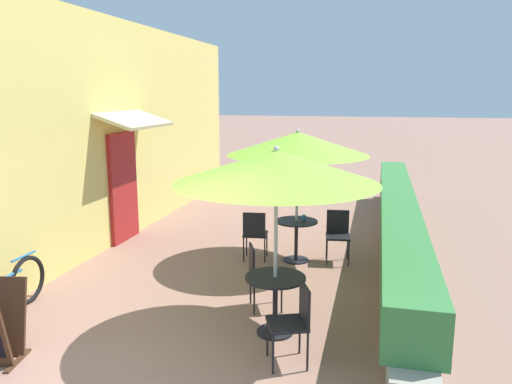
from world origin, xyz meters
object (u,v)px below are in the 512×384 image
Objects in this scene: patio_umbrella_mid at (298,144)px; cafe_chair_near_left at (260,272)px; bicycle_leaning at (1,293)px; patio_table_near at (275,294)px; cafe_chair_near_right at (294,318)px; cafe_chair_mid_left at (338,232)px; patio_umbrella_near at (276,167)px; cafe_chair_mid_right at (255,231)px; coffee_cup_mid at (304,218)px; patio_table_mid at (296,233)px.

cafe_chair_near_left is at bearing -94.14° from patio_umbrella_mid.
bicycle_leaning is at bearing -92.73° from cafe_chair_near_left.
patio_table_near is 0.71m from cafe_chair_near_right.
patio_table_near is 0.83× the size of cafe_chair_mid_left.
cafe_chair_near_left is 1.41m from cafe_chair_near_right.
patio_umbrella_near is at bearing 7.65° from bicycle_leaning.
patio_table_near is 0.83× the size of cafe_chair_mid_right.
cafe_chair_mid_right is at bearing 109.17° from patio_umbrella_near.
patio_umbrella_mid is (-0.52, 3.29, 1.50)m from cafe_chair_near_right.
cafe_chair_near_left is 2.36m from cafe_chair_mid_left.
bicycle_leaning is at bearing -136.70° from coffee_cup_mid.
patio_umbrella_near reaches higher than patio_table_near.
cafe_chair_mid_left is (0.69, 0.16, 0.02)m from patio_table_mid.
bicycle_leaning is (-3.45, -0.46, -0.15)m from patio_table_near.
patio_table_mid is at bearing -12.98° from cafe_chair_near_right.
patio_table_near is 1.00× the size of patio_table_mid.
cafe_chair_near_left reaches higher than bicycle_leaning.
cafe_chair_near_left is at bearing 118.15° from patio_table_near.
bicycle_leaning is (-3.38, -3.18, -0.41)m from coffee_cup_mid.
patio_umbrella_mid is 1.41× the size of bicycle_leaning.
cafe_chair_mid_right is 9.67× the size of coffee_cup_mid.
coffee_cup_mid is 4.66m from bicycle_leaning.
bicycle_leaning is at bearing -172.36° from patio_table_near.
cafe_chair_mid_right is 3.93m from bicycle_leaning.
cafe_chair_near_right is 1.00× the size of cafe_chair_mid_left.
cafe_chair_mid_left is at bearing 79.92° from patio_table_near.
cafe_chair_mid_right is (-1.37, -0.32, 0.00)m from cafe_chair_mid_left.
patio_table_near is 2.87m from cafe_chair_mid_left.
cafe_chair_mid_right is at bearing 49.06° from bicycle_leaning.
cafe_chair_near_right reaches higher than bicycle_leaning.
cafe_chair_mid_left and cafe_chair_mid_right have the same top height.
cafe_chair_near_left is 0.52× the size of bicycle_leaning.
cafe_chair_mid_left is 1.00× the size of cafe_chair_mid_right.
patio_umbrella_mid is 26.07× the size of coffee_cup_mid.
patio_umbrella_near is 2.70× the size of cafe_chair_mid_right.
patio_table_near is 0.31× the size of patio_umbrella_mid.
cafe_chair_mid_left is at bearing -24.73° from cafe_chair_near_right.
patio_table_mid is at bearing 43.80° from bicycle_leaning.
patio_table_near is 3.48m from bicycle_leaning.
patio_umbrella_near is at bearing -86.04° from patio_umbrella_mid.
patio_table_mid is 0.71m from cafe_chair_mid_left.
patio_umbrella_near is 2.70× the size of cafe_chair_near_left.
coffee_cup_mid is (-0.40, 3.34, 0.24)m from cafe_chair_near_right.
patio_umbrella_mid is at bearing 43.80° from bicycle_leaning.
patio_umbrella_near is 3.07m from patio_table_mid.
cafe_chair_near_right is at bearing 80.32° from cafe_chair_mid_left.
patio_umbrella_near is 3.24m from cafe_chair_mid_left.
cafe_chair_near_right is 1.00× the size of cafe_chair_mid_right.
cafe_chair_near_left is at bearing 19.20° from bicycle_leaning.
cafe_chair_mid_right is (-0.87, 2.51, -1.50)m from patio_umbrella_near.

